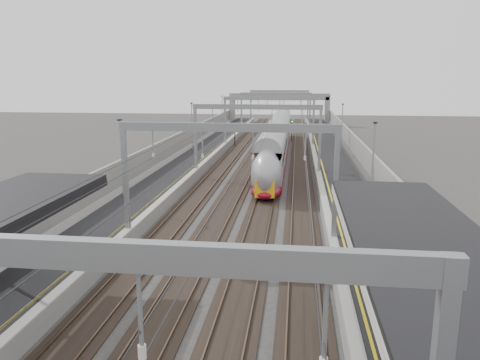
# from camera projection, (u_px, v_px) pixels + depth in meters

# --- Properties ---
(platform_left) EXTENTS (4.00, 120.00, 1.00)m
(platform_left) POSITION_uv_depth(u_px,v_px,m) (187.00, 167.00, 51.75)
(platform_left) COLOR black
(platform_left) RESTS_ON ground
(platform_right) EXTENTS (4.00, 120.00, 1.00)m
(platform_right) POSITION_uv_depth(u_px,v_px,m) (334.00, 171.00, 49.87)
(platform_right) COLOR black
(platform_right) RESTS_ON ground
(tracks) EXTENTS (11.40, 140.00, 0.20)m
(tracks) POSITION_uv_depth(u_px,v_px,m) (259.00, 173.00, 50.91)
(tracks) COLOR black
(tracks) RESTS_ON ground
(overhead_line) EXTENTS (13.00, 140.00, 6.60)m
(overhead_line) POSITION_uv_depth(u_px,v_px,m) (264.00, 112.00, 56.02)
(overhead_line) COLOR gray
(overhead_line) RESTS_ON platform_left
(overbridge) EXTENTS (22.00, 2.20, 6.90)m
(overbridge) POSITION_uv_depth(u_px,v_px,m) (279.00, 101.00, 103.13)
(overbridge) COLOR gray
(overbridge) RESTS_ON ground
(wall_left) EXTENTS (0.30, 120.00, 3.20)m
(wall_left) POSITION_uv_depth(u_px,v_px,m) (158.00, 157.00, 51.89)
(wall_left) COLOR gray
(wall_left) RESTS_ON ground
(wall_right) EXTENTS (0.30, 120.00, 3.20)m
(wall_right) POSITION_uv_depth(u_px,v_px,m) (365.00, 161.00, 49.26)
(wall_right) COLOR gray
(wall_right) RESTS_ON ground
(train) EXTENTS (2.62, 47.75, 4.15)m
(train) POSITION_uv_depth(u_px,v_px,m) (277.00, 143.00, 59.52)
(train) COLOR maroon
(train) RESTS_ON ground
(signal_green) EXTENTS (0.32, 0.32, 3.48)m
(signal_green) POSITION_uv_depth(u_px,v_px,m) (235.00, 131.00, 69.71)
(signal_green) COLOR black
(signal_green) RESTS_ON ground
(signal_red_near) EXTENTS (0.32, 0.32, 3.48)m
(signal_red_near) POSITION_uv_depth(u_px,v_px,m) (292.00, 127.00, 76.16)
(signal_red_near) COLOR black
(signal_red_near) RESTS_ON ground
(signal_red_far) EXTENTS (0.32, 0.32, 3.48)m
(signal_red_far) POSITION_uv_depth(u_px,v_px,m) (306.00, 130.00, 71.21)
(signal_red_far) COLOR black
(signal_red_far) RESTS_ON ground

